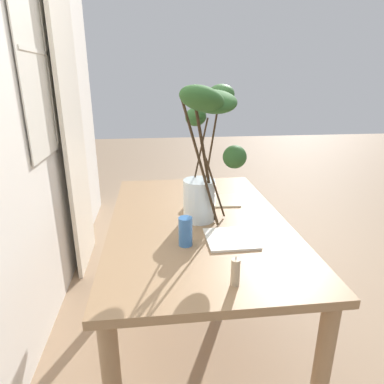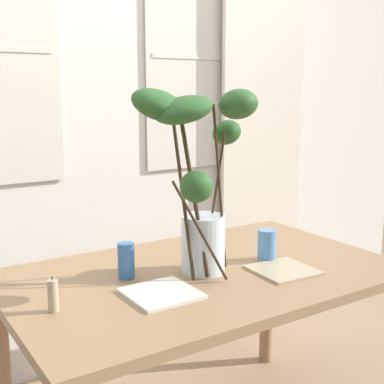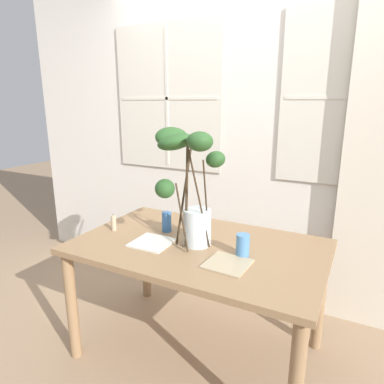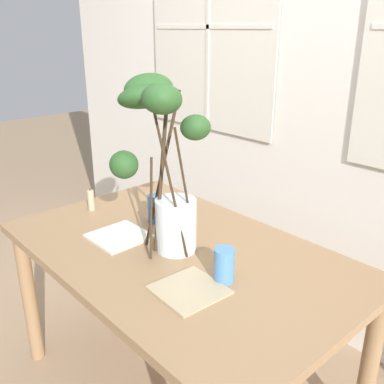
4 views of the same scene
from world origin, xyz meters
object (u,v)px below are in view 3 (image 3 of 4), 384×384
object	(u,v)px
dining_table	(198,259)
plate_square_right	(227,264)
drinking_glass_blue_left	(167,222)
pillar_candle	(114,223)
plate_square_left	(152,243)
vase_with_branches	(187,181)
drinking_glass_blue_right	(243,245)

from	to	relation	value
dining_table	plate_square_right	xyz separation A→B (m)	(0.25, -0.17, 0.10)
drinking_glass_blue_left	pillar_candle	xyz separation A→B (m)	(-0.32, -0.15, -0.01)
plate_square_right	plate_square_left	bearing A→B (deg)	174.74
dining_table	plate_square_left	distance (m)	0.30
vase_with_branches	plate_square_right	xyz separation A→B (m)	(0.31, -0.14, -0.39)
dining_table	vase_with_branches	xyz separation A→B (m)	(-0.06, -0.03, 0.49)
vase_with_branches	plate_square_left	world-z (taller)	vase_with_branches
vase_with_branches	dining_table	bearing A→B (deg)	29.02
dining_table	plate_square_right	distance (m)	0.32
vase_with_branches	drinking_glass_blue_left	xyz separation A→B (m)	(-0.22, 0.12, -0.33)
pillar_candle	drinking_glass_blue_left	bearing A→B (deg)	24.74
vase_with_branches	drinking_glass_blue_left	bearing A→B (deg)	150.63
drinking_glass_blue_right	dining_table	bearing A→B (deg)	173.85
vase_with_branches	plate_square_right	size ratio (longest dim) A/B	3.26
plate_square_right	drinking_glass_blue_right	bearing A→B (deg)	75.85
plate_square_left	pillar_candle	bearing A→B (deg)	169.40
drinking_glass_blue_left	dining_table	bearing A→B (deg)	-18.33
pillar_candle	plate_square_left	bearing A→B (deg)	-10.60
vase_with_branches	drinking_glass_blue_right	size ratio (longest dim) A/B	5.71
drinking_glass_blue_left	drinking_glass_blue_right	world-z (taller)	drinking_glass_blue_left
drinking_glass_blue_left	plate_square_right	distance (m)	0.60
plate_square_left	plate_square_right	size ratio (longest dim) A/B	1.03
dining_table	vase_with_branches	bearing A→B (deg)	-150.98
drinking_glass_blue_left	plate_square_left	distance (m)	0.22
dining_table	drinking_glass_blue_left	xyz separation A→B (m)	(-0.28, 0.09, 0.17)
drinking_glass_blue_left	plate_square_right	world-z (taller)	drinking_glass_blue_left
drinking_glass_blue_left	vase_with_branches	bearing A→B (deg)	-29.37
vase_with_branches	drinking_glass_blue_left	size ratio (longest dim) A/B	5.45
dining_table	vase_with_branches	distance (m)	0.50
drinking_glass_blue_right	plate_square_right	size ratio (longest dim) A/B	0.57
drinking_glass_blue_right	plate_square_right	world-z (taller)	drinking_glass_blue_right
dining_table	drinking_glass_blue_right	world-z (taller)	drinking_glass_blue_right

